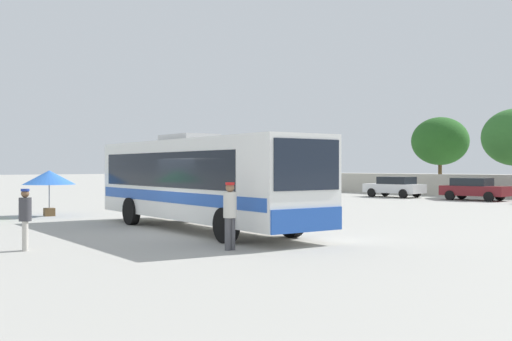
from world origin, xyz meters
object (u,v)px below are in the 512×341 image
(vendor_umbrella_secondary_blue, at_px, (49,178))
(parked_car_second_maroon, at_px, (474,188))
(roadside_tree_left, at_px, (440,141))
(attendant_by_bus_door, at_px, (230,212))
(coach_bus_white_blue, at_px, (199,178))
(parked_car_leftmost_white, at_px, (395,186))
(passenger_waiting_on_apron, at_px, (25,215))

(vendor_umbrella_secondary_blue, bearing_deg, parked_car_second_maroon, 75.25)
(roadside_tree_left, bearing_deg, attendant_by_bus_door, -67.41)
(roadside_tree_left, bearing_deg, parked_car_second_maroon, -49.91)
(parked_car_second_maroon, bearing_deg, coach_bus_white_blue, -84.29)
(parked_car_leftmost_white, height_order, roadside_tree_left, roadside_tree_left)
(parked_car_leftmost_white, xyz_separation_m, parked_car_second_maroon, (5.94, 0.34, -0.01))
(passenger_waiting_on_apron, distance_m, parked_car_second_maroon, 31.42)
(parked_car_second_maroon, bearing_deg, passenger_waiting_on_apron, -83.44)
(attendant_by_bus_door, bearing_deg, coach_bus_white_blue, 151.52)
(coach_bus_white_blue, bearing_deg, parked_car_leftmost_white, 109.11)
(roadside_tree_left, bearing_deg, parked_car_leftmost_white, -77.62)
(attendant_by_bus_door, height_order, parked_car_leftmost_white, attendant_by_bus_door)
(passenger_waiting_on_apron, distance_m, roadside_tree_left, 42.68)
(vendor_umbrella_secondary_blue, relative_size, parked_car_second_maroon, 0.54)
(coach_bus_white_blue, relative_size, passenger_waiting_on_apron, 7.22)
(attendant_by_bus_door, distance_m, parked_car_leftmost_white, 29.85)
(vendor_umbrella_secondary_blue, relative_size, roadside_tree_left, 0.35)
(attendant_by_bus_door, xyz_separation_m, passenger_waiting_on_apron, (-3.59, -4.06, -0.10))
(coach_bus_white_blue, distance_m, parked_car_second_maroon, 24.73)
(attendant_by_bus_door, relative_size, roadside_tree_left, 0.28)
(passenger_waiting_on_apron, relative_size, parked_car_leftmost_white, 0.38)
(passenger_waiting_on_apron, xyz_separation_m, parked_car_second_maroon, (-3.59, 31.21, -0.15))
(coach_bus_white_blue, xyz_separation_m, attendant_by_bus_door, (4.73, -2.56, -0.78))
(attendant_by_bus_door, height_order, parked_car_second_maroon, attendant_by_bus_door)
(parked_car_second_maroon, bearing_deg, parked_car_leftmost_white, -176.69)
(roadside_tree_left, bearing_deg, vendor_umbrella_secondary_blue, -87.90)
(passenger_waiting_on_apron, height_order, vendor_umbrella_secondary_blue, vendor_umbrella_secondary_blue)
(parked_car_leftmost_white, bearing_deg, parked_car_second_maroon, 3.31)
(attendant_by_bus_door, xyz_separation_m, roadside_tree_left, (-15.32, 36.82, 3.40))
(parked_car_second_maroon, xyz_separation_m, roadside_tree_left, (-8.14, 9.67, 3.65))
(coach_bus_white_blue, height_order, attendant_by_bus_door, coach_bus_white_blue)
(attendant_by_bus_door, xyz_separation_m, parked_car_second_maroon, (-7.18, 27.15, -0.25))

